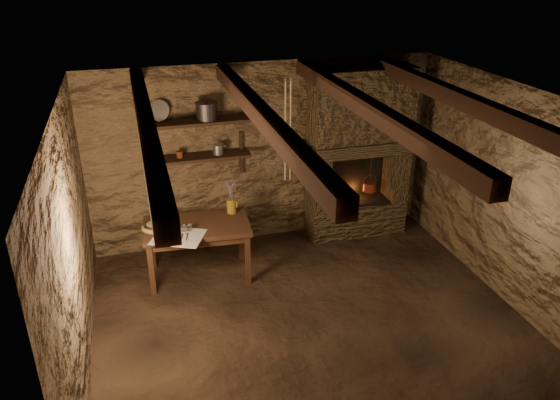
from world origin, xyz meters
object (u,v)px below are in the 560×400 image
object	(u,v)px
wooden_bowl	(155,227)
red_pot	(370,186)
work_table	(198,248)
stoneware_jug	(231,199)
iron_stockpot	(207,112)

from	to	relation	value
wooden_bowl	red_pot	distance (m)	2.95
work_table	red_pot	xyz separation A→B (m)	(2.43, 0.51, 0.32)
stoneware_jug	wooden_bowl	xyz separation A→B (m)	(-0.93, -0.21, -0.14)
work_table	wooden_bowl	bearing A→B (deg)	-174.56
iron_stockpot	work_table	bearing A→B (deg)	-114.07
stoneware_jug	red_pot	xyz separation A→B (m)	(1.97, 0.31, -0.18)
stoneware_jug	work_table	bearing A→B (deg)	-142.25
stoneware_jug	wooden_bowl	size ratio (longest dim) A/B	1.29
red_pot	work_table	bearing A→B (deg)	-168.16
wooden_bowl	iron_stockpot	world-z (taller)	iron_stockpot
wooden_bowl	work_table	bearing A→B (deg)	1.27
wooden_bowl	iron_stockpot	size ratio (longest dim) A/B	1.24
iron_stockpot	wooden_bowl	bearing A→B (deg)	-139.68
work_table	iron_stockpot	xyz separation A→B (m)	(0.28, 0.63, 1.49)
stoneware_jug	red_pot	bearing A→B (deg)	23.36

